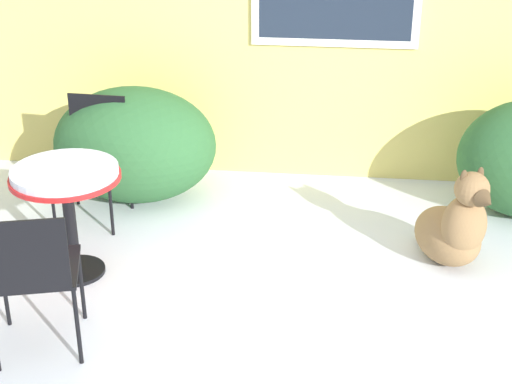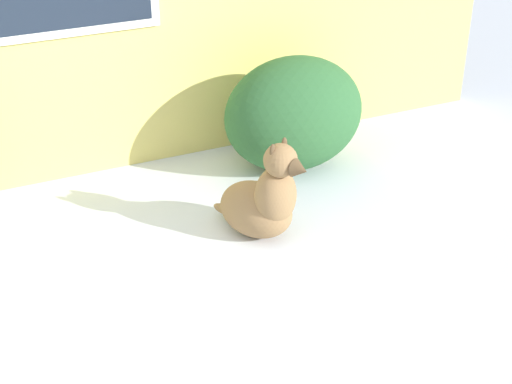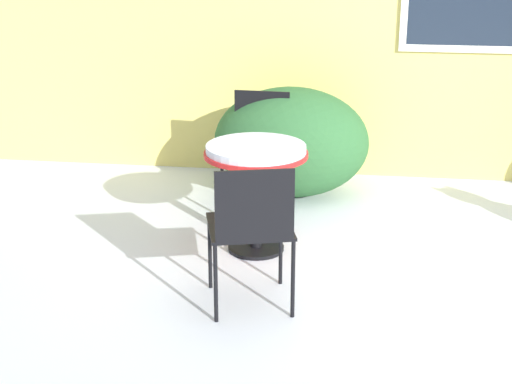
# 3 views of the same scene
# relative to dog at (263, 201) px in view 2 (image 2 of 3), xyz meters

# --- Properties ---
(ground_plane) EXTENTS (16.00, 16.00, 0.00)m
(ground_plane) POSITION_rel_dog_xyz_m (-1.29, -0.78, -0.27)
(ground_plane) COLOR silver
(shrub_middle) EXTENTS (1.11, 0.80, 0.90)m
(shrub_middle) POSITION_rel_dog_xyz_m (0.65, 0.84, 0.18)
(shrub_middle) COLOR #2D6033
(shrub_middle) RESTS_ON ground_plane
(dog) EXTENTS (0.59, 0.73, 0.75)m
(dog) POSITION_rel_dog_xyz_m (0.00, 0.00, 0.00)
(dog) COLOR #937047
(dog) RESTS_ON ground_plane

